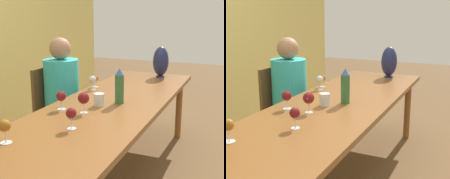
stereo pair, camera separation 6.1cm
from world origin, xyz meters
TOP-DOWN VIEW (x-y plane):
  - dining_table at (0.00, 0.00)m, footprint 2.87×0.82m
  - water_bottle at (0.09, -0.07)m, footprint 0.07×0.07m
  - water_tumbler at (-0.04, 0.05)m, footprint 0.08×0.08m
  - vase at (1.22, -0.11)m, footprint 0.17×0.17m
  - wine_glass_0 at (-0.24, 0.07)m, footprint 0.08×0.08m
  - wine_glass_1 at (-0.55, -0.01)m, footprint 0.07×0.07m
  - wine_glass_2 at (-0.88, 0.21)m, footprint 0.07×0.07m
  - wine_glass_3 at (0.51, 0.34)m, footprint 0.06×0.06m
  - wine_glass_4 at (-0.23, 0.26)m, footprint 0.08×0.08m
  - wine_glass_5 at (0.41, 0.32)m, footprint 0.07×0.07m
  - chair_far at (0.42, 0.74)m, footprint 0.44×0.44m
  - person_far at (0.42, 0.66)m, footprint 0.34×0.34m

SIDE VIEW (x-z plane):
  - chair_far at x=0.42m, z-range 0.04..0.94m
  - person_far at x=0.42m, z-range 0.04..1.24m
  - dining_table at x=0.00m, z-range 0.30..1.02m
  - water_tumbler at x=-0.04m, z-range 0.72..0.82m
  - wine_glass_3 at x=0.51m, z-range 0.75..0.86m
  - wine_glass_5 at x=0.41m, z-range 0.75..0.88m
  - wine_glass_2 at x=-0.88m, z-range 0.75..0.89m
  - wine_glass_1 at x=-0.55m, z-range 0.75..0.89m
  - wine_glass_4 at x=-0.23m, z-range 0.75..0.89m
  - wine_glass_0 at x=-0.24m, z-range 0.75..0.90m
  - water_bottle at x=0.09m, z-range 0.72..1.00m
  - vase at x=1.22m, z-range 0.73..1.07m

